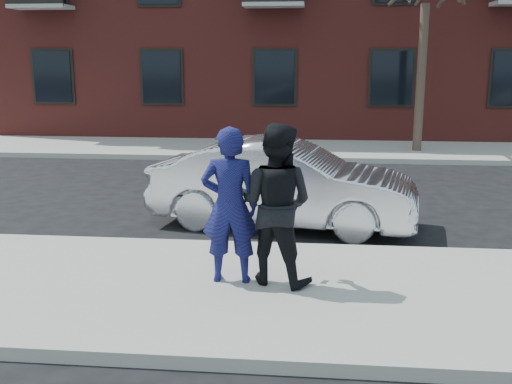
# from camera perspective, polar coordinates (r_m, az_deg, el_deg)

# --- Properties ---
(ground) EXTENTS (100.00, 100.00, 0.00)m
(ground) POSITION_cam_1_polar(r_m,az_deg,el_deg) (7.78, -5.72, -9.22)
(ground) COLOR black
(ground) RESTS_ON ground
(near_sidewalk) EXTENTS (50.00, 3.50, 0.15)m
(near_sidewalk) POSITION_cam_1_polar(r_m,az_deg,el_deg) (7.53, -6.11, -9.39)
(near_sidewalk) COLOR gray
(near_sidewalk) RESTS_ON ground
(near_curb) EXTENTS (50.00, 0.10, 0.15)m
(near_curb) POSITION_cam_1_polar(r_m,az_deg,el_deg) (9.19, -3.84, -5.17)
(near_curb) COLOR #999691
(near_curb) RESTS_ON ground
(far_sidewalk) EXTENTS (50.00, 3.50, 0.15)m
(far_sidewalk) POSITION_cam_1_polar(r_m,az_deg,el_deg) (18.59, 1.06, 4.10)
(far_sidewalk) COLOR gray
(far_sidewalk) RESTS_ON ground
(far_curb) EXTENTS (50.00, 0.10, 0.15)m
(far_curb) POSITION_cam_1_polar(r_m,az_deg,el_deg) (16.82, 0.57, 3.16)
(far_curb) COLOR #999691
(far_curb) RESTS_ON ground
(silver_sedan) EXTENTS (4.75, 2.32, 1.50)m
(silver_sedan) POSITION_cam_1_polar(r_m,az_deg,el_deg) (10.33, 2.65, 0.75)
(silver_sedan) COLOR silver
(silver_sedan) RESTS_ON ground
(man_hoodie) EXTENTS (0.73, 0.53, 1.95)m
(man_hoodie) POSITION_cam_1_polar(r_m,az_deg,el_deg) (7.34, -2.51, -1.28)
(man_hoodie) COLOR navy
(man_hoodie) RESTS_ON near_sidewalk
(man_peacoat) EXTENTS (1.16, 1.03, 1.99)m
(man_peacoat) POSITION_cam_1_polar(r_m,az_deg,el_deg) (7.31, 1.90, -1.17)
(man_peacoat) COLOR black
(man_peacoat) RESTS_ON near_sidewalk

